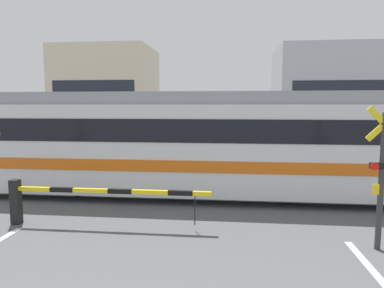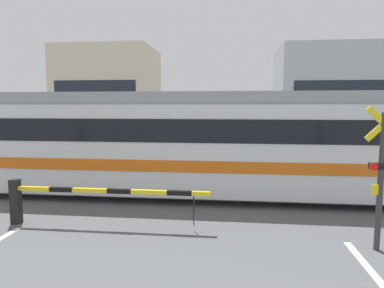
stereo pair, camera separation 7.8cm
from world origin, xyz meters
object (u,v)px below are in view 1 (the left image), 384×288
object	(u,v)px
crossing_barrier_far	(264,160)
crossing_signal_right	(382,172)
commuter_train	(240,141)
pedestrian	(176,141)
crossing_barrier_near	(71,196)

from	to	relation	value
crossing_barrier_far	crossing_signal_right	world-z (taller)	crossing_signal_right
commuter_train	crossing_signal_right	distance (m)	4.61
commuter_train	crossing_barrier_far	size ratio (longest dim) A/B	3.39
crossing_signal_right	pedestrian	size ratio (longest dim) A/B	1.54
crossing_signal_right	pedestrian	bearing A→B (deg)	119.14
commuter_train	crossing_signal_right	bearing A→B (deg)	-56.15
pedestrian	crossing_barrier_far	bearing A→B (deg)	-40.85
crossing_barrier_near	crossing_signal_right	size ratio (longest dim) A/B	1.69
crossing_barrier_near	crossing_barrier_far	bearing A→B (deg)	49.76
commuter_train	crossing_barrier_near	size ratio (longest dim) A/B	3.39
crossing_barrier_near	pedestrian	xyz separation A→B (m)	(1.00, 9.31, 0.34)
crossing_barrier_far	crossing_barrier_near	bearing A→B (deg)	-130.24
commuter_train	crossing_signal_right	size ratio (longest dim) A/B	5.74
commuter_train	crossing_signal_right	xyz separation A→B (m)	(2.57, -3.83, -0.17)
crossing_barrier_near	crossing_signal_right	world-z (taller)	crossing_signal_right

